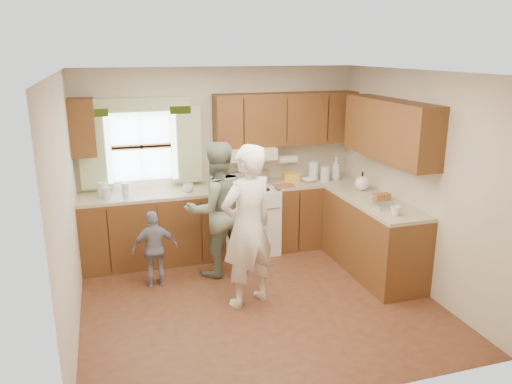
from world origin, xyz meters
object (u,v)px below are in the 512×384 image
object	(u,v)px
woman_left	(248,227)
woman_right	(217,209)
child	(155,249)
stove	(248,219)

from	to	relation	value
woman_left	woman_right	xyz separation A→B (m)	(-0.14, 0.86, -0.06)
woman_left	child	distance (m)	1.26
woman_left	woman_right	world-z (taller)	woman_left
stove	woman_left	bearing A→B (deg)	-106.20
woman_right	child	size ratio (longest dim) A/B	1.81
stove	woman_left	size ratio (longest dim) A/B	0.60
stove	woman_right	bearing A→B (deg)	-133.80
child	stove	bearing A→B (deg)	-155.41
woman_left	woman_right	bearing A→B (deg)	-101.87
woman_right	child	distance (m)	0.87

